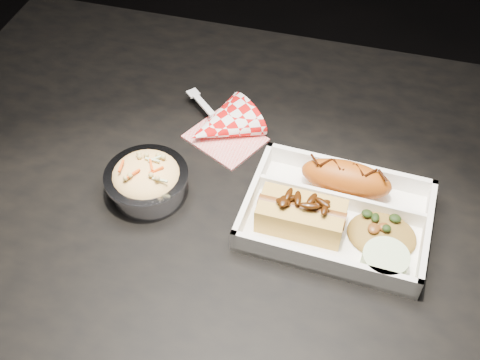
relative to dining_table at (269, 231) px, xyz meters
name	(u,v)px	position (x,y,z in m)	size (l,w,h in m)	color
dining_table	(269,231)	(0.00, 0.00, 0.00)	(1.20, 0.80, 0.75)	black
food_tray	(336,218)	(0.10, -0.03, 0.10)	(0.26, 0.19, 0.04)	white
fried_pastry	(346,179)	(0.10, 0.03, 0.12)	(0.13, 0.05, 0.05)	#A84C10
hotdog	(301,214)	(0.05, -0.05, 0.12)	(0.12, 0.06, 0.06)	gold
fried_rice_mound	(383,230)	(0.16, -0.04, 0.11)	(0.09, 0.08, 0.03)	olive
cupcake_liner	(385,262)	(0.17, -0.09, 0.11)	(0.06, 0.06, 0.03)	beige
foil_coleslaw_cup	(147,179)	(-0.17, -0.05, 0.12)	(0.12, 0.12, 0.07)	silver
napkin_fork	(221,126)	(-0.11, 0.10, 0.11)	(0.16, 0.15, 0.10)	red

